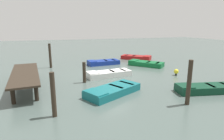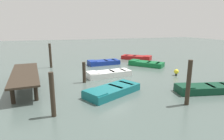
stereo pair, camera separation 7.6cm
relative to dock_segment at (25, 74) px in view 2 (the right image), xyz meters
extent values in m
plane|color=#4C5B56|center=(1.40, -5.95, -0.84)|extent=(80.00, 80.00, 0.00)
cube|color=#33281E|center=(0.00, 0.00, 0.06)|extent=(6.04, 1.92, 0.10)
cylinder|color=black|center=(2.33, 0.69, -0.41)|extent=(0.20, 0.20, 0.85)
cylinder|color=black|center=(2.41, -0.34, -0.41)|extent=(0.20, 0.20, 0.85)
cylinder|color=black|center=(-2.41, 0.34, -0.41)|extent=(0.20, 0.20, 0.85)
cylinder|color=black|center=(-2.33, -0.69, -0.41)|extent=(0.20, 0.20, 0.85)
cube|color=#0C3823|center=(-4.08, -9.69, -0.64)|extent=(1.74, 3.47, 0.40)
cube|color=maroon|center=(-4.08, -9.69, -0.50)|extent=(1.40, 2.93, 0.04)
cube|color=#0C3823|center=(-3.82, -8.42, -0.41)|extent=(1.11, 0.91, 0.06)
cube|color=maroon|center=(-4.13, -9.93, -0.46)|extent=(0.88, 0.37, 0.04)
cube|color=maroon|center=(6.97, -10.71, -0.64)|extent=(3.11, 3.22, 0.40)
cube|color=black|center=(6.97, -10.71, -0.50)|extent=(2.58, 2.68, 0.04)
cube|color=maroon|center=(6.12, -11.63, -0.41)|extent=(1.32, 1.29, 0.06)
cube|color=black|center=(7.13, -10.53, -0.46)|extent=(0.86, 0.81, 0.04)
cube|color=black|center=(7.73, -9.88, -0.46)|extent=(0.86, 0.81, 0.04)
cube|color=navy|center=(5.32, -6.42, -0.64)|extent=(1.48, 3.11, 0.40)
cube|color=silver|center=(5.32, -6.42, -0.50)|extent=(1.17, 2.64, 0.04)
cube|color=navy|center=(5.22, -5.25, -0.41)|extent=(1.16, 0.75, 0.06)
cube|color=#A4A49F|center=(5.34, -6.65, -0.46)|extent=(0.97, 0.28, 0.04)
cube|color=#A4A49F|center=(5.41, -7.47, -0.46)|extent=(0.97, 0.28, 0.04)
cube|color=#0F602D|center=(3.43, -10.02, -0.64)|extent=(3.18, 3.00, 0.40)
cube|color=orange|center=(3.43, -10.02, -0.50)|extent=(2.65, 2.48, 0.04)
cube|color=#0F602D|center=(4.35, -9.21, -0.41)|extent=(1.26, 1.30, 0.06)
cube|color=#B06E1E|center=(3.25, -10.17, -0.46)|extent=(0.79, 0.86, 0.04)
cube|color=#B06E1E|center=(2.60, -10.74, -0.46)|extent=(0.79, 0.86, 0.04)
cube|color=silver|center=(0.90, -5.54, -0.64)|extent=(1.50, 3.37, 0.40)
cube|color=#334772|center=(0.90, -5.54, -0.50)|extent=(1.19, 2.86, 0.04)
cube|color=silver|center=(0.76, -4.28, -0.41)|extent=(1.10, 0.83, 0.06)
cube|color=navy|center=(0.93, -5.79, -0.46)|extent=(0.91, 0.30, 0.04)
cube|color=navy|center=(1.03, -6.68, -0.46)|extent=(0.91, 0.30, 0.04)
cube|color=#14666B|center=(-2.68, -4.61, -0.64)|extent=(2.65, 3.49, 0.40)
cube|color=beige|center=(-2.68, -4.61, -0.50)|extent=(2.17, 2.92, 0.04)
cube|color=#14666B|center=(-3.25, -3.49, -0.41)|extent=(1.40, 1.18, 0.06)
cube|color=#9B9789|center=(-2.57, -4.83, -0.46)|extent=(1.03, 0.65, 0.04)
cube|color=#9B9789|center=(-2.17, -5.62, -0.46)|extent=(1.03, 0.65, 0.04)
cylinder|color=#33281E|center=(-5.16, -7.50, 0.24)|extent=(0.20, 0.20, 2.16)
cylinder|color=#33281E|center=(5.46, -1.55, 0.24)|extent=(0.21, 0.21, 2.16)
cylinder|color=#33281E|center=(-4.40, -1.47, 0.11)|extent=(0.19, 0.19, 1.88)
cylinder|color=#33281E|center=(-0.04, -3.54, -0.15)|extent=(0.21, 0.21, 1.37)
cylinder|color=#262626|center=(-0.42, -10.46, -0.78)|extent=(0.16, 0.16, 0.12)
sphere|color=yellow|center=(-0.42, -10.46, -0.54)|extent=(0.36, 0.36, 0.36)
camera|label=1|loc=(-11.93, -1.39, 2.81)|focal=30.23mm
camera|label=2|loc=(-11.96, -1.46, 2.81)|focal=30.23mm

